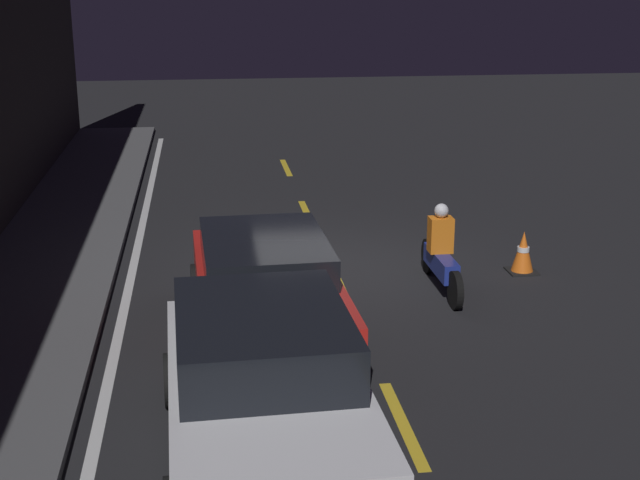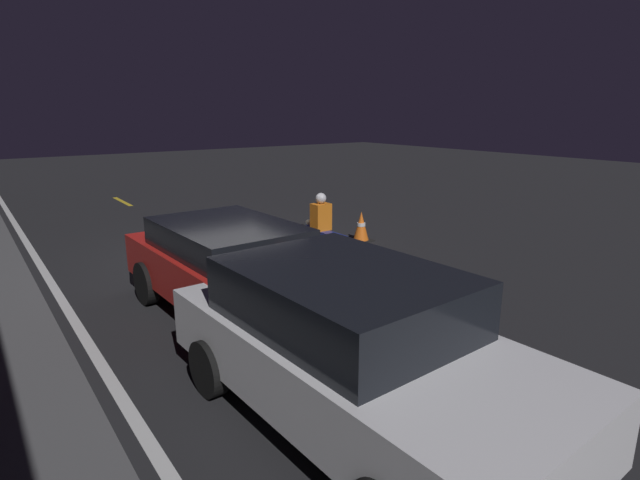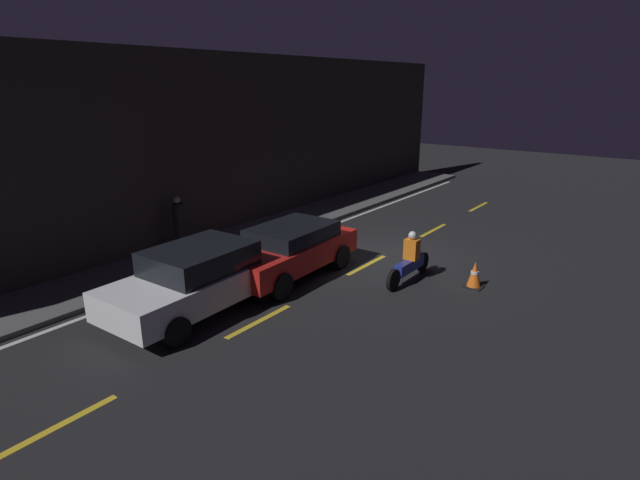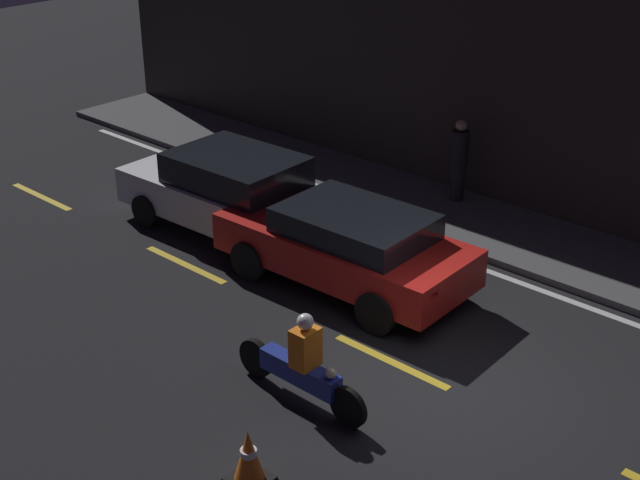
{
  "view_description": "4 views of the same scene",
  "coord_description": "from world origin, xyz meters",
  "px_view_note": "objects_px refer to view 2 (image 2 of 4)",
  "views": [
    {
      "loc": [
        -14.06,
        2.05,
        4.73
      ],
      "look_at": [
        -2.29,
        0.49,
        1.17
      ],
      "focal_mm": 50.0,
      "sensor_mm": 36.0,
      "label": 1
    },
    {
      "loc": [
        -9.3,
        4.36,
        2.97
      ],
      "look_at": [
        -2.66,
        -0.47,
        0.83
      ],
      "focal_mm": 28.0,
      "sensor_mm": 36.0,
      "label": 2
    },
    {
      "loc": [
        -12.69,
        -7.15,
        5.07
      ],
      "look_at": [
        -2.57,
        0.52,
        1.06
      ],
      "focal_mm": 28.0,
      "sensor_mm": 36.0,
      "label": 3
    },
    {
      "loc": [
        5.39,
        -8.62,
        7.09
      ],
      "look_at": [
        -2.65,
        0.32,
        1.28
      ],
      "focal_mm": 50.0,
      "sensor_mm": 36.0,
      "label": 4
    }
  ],
  "objects_px": {
    "sedan_white": "(352,344)",
    "traffic_cone_near": "(361,227)",
    "taxi_red": "(234,267)",
    "motorcycle": "(323,233)"
  },
  "relations": [
    {
      "from": "taxi_red",
      "to": "motorcycle",
      "type": "relative_size",
      "value": 1.93
    },
    {
      "from": "taxi_red",
      "to": "sedan_white",
      "type": "bearing_deg",
      "value": -6.33
    },
    {
      "from": "sedan_white",
      "to": "motorcycle",
      "type": "relative_size",
      "value": 1.91
    },
    {
      "from": "sedan_white",
      "to": "motorcycle",
      "type": "distance_m",
      "value": 5.54
    },
    {
      "from": "sedan_white",
      "to": "taxi_red",
      "type": "distance_m",
      "value": 3.0
    },
    {
      "from": "sedan_white",
      "to": "traffic_cone_near",
      "type": "relative_size",
      "value": 6.13
    },
    {
      "from": "taxi_red",
      "to": "motorcycle",
      "type": "height_order",
      "value": "taxi_red"
    },
    {
      "from": "sedan_white",
      "to": "traffic_cone_near",
      "type": "bearing_deg",
      "value": 136.58
    },
    {
      "from": "sedan_white",
      "to": "taxi_red",
      "type": "relative_size",
      "value": 0.99
    },
    {
      "from": "sedan_white",
      "to": "motorcycle",
      "type": "bearing_deg",
      "value": 144.41
    }
  ]
}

